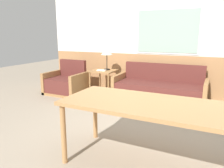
% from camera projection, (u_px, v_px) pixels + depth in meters
% --- Properties ---
extents(ground_plane, '(16.00, 16.00, 0.00)m').
position_uv_depth(ground_plane, '(146.00, 142.00, 3.04)').
color(ground_plane, gray).
extents(wall_back, '(7.20, 0.09, 2.70)m').
position_uv_depth(wall_back, '(181.00, 39.00, 5.05)').
color(wall_back, '#AD7A4C').
rests_on(wall_back, ground_plane).
extents(couch, '(2.03, 0.80, 0.80)m').
position_uv_depth(couch, '(159.00, 90.00, 4.95)').
color(couch, '#9E7042').
rests_on(couch, ground_plane).
extents(armchair, '(0.92, 0.77, 0.82)m').
position_uv_depth(armchair, '(66.00, 84.00, 5.52)').
color(armchair, '#9E7042').
rests_on(armchair, ground_plane).
extents(side_table, '(0.57, 0.57, 0.60)m').
position_uv_depth(side_table, '(104.00, 74.00, 5.46)').
color(side_table, '#9E7042').
rests_on(side_table, ground_plane).
extents(table_lamp, '(0.29, 0.29, 0.52)m').
position_uv_depth(table_lamp, '(107.00, 53.00, 5.41)').
color(table_lamp, black).
rests_on(table_lamp, side_table).
extents(book_stack, '(0.23, 0.13, 0.03)m').
position_uv_depth(book_stack, '(101.00, 70.00, 5.35)').
color(book_stack, white).
rests_on(book_stack, side_table).
extents(dining_table, '(1.86, 0.84, 0.75)m').
position_uv_depth(dining_table, '(148.00, 109.00, 2.36)').
color(dining_table, '#B27F4C').
rests_on(dining_table, ground_plane).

